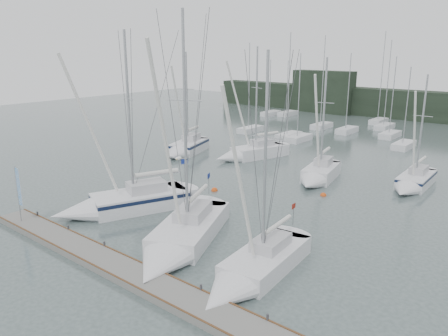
% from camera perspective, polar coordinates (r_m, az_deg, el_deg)
% --- Properties ---
extents(ground, '(160.00, 160.00, 0.00)m').
position_cam_1_polar(ground, '(29.27, -6.44, -9.20)').
color(ground, '#445251').
rests_on(ground, ground).
extents(dock, '(24.00, 2.00, 0.40)m').
position_cam_1_polar(dock, '(26.31, -14.41, -12.09)').
color(dock, slate).
rests_on(dock, ground).
extents(far_treeline, '(90.00, 4.00, 5.00)m').
position_cam_1_polar(far_treeline, '(83.26, 25.82, 7.20)').
color(far_treeline, black).
rests_on(far_treeline, ground).
extents(far_building_left, '(12.00, 3.00, 8.00)m').
position_cam_1_polar(far_building_left, '(88.08, 12.79, 9.69)').
color(far_building_left, black).
rests_on(far_building_left, ground).
extents(mast_forest, '(55.99, 25.81, 14.86)m').
position_cam_1_polar(mast_forest, '(64.43, 25.85, 3.41)').
color(mast_forest, silver).
rests_on(mast_forest, ground).
extents(sailboat_near_left, '(6.96, 10.71, 14.52)m').
position_cam_1_polar(sailboat_near_left, '(34.30, -14.02, -4.65)').
color(sailboat_near_left, silver).
rests_on(sailboat_near_left, ground).
extents(sailboat_near_center, '(7.40, 11.43, 15.52)m').
position_cam_1_polar(sailboat_near_center, '(27.31, -6.15, -9.77)').
color(sailboat_near_center, silver).
rests_on(sailboat_near_center, ground).
extents(sailboat_near_right, '(3.50, 9.58, 13.01)m').
position_cam_1_polar(sailboat_near_right, '(24.02, 3.30, -13.58)').
color(sailboat_near_right, silver).
rests_on(sailboat_near_right, ground).
extents(sailboat_mid_a, '(5.16, 8.50, 12.64)m').
position_cam_1_polar(sailboat_mid_a, '(51.72, -5.20, 2.50)').
color(sailboat_mid_a, silver).
rests_on(sailboat_mid_a, ground).
extents(sailboat_mid_b, '(5.29, 9.28, 13.20)m').
position_cam_1_polar(sailboat_mid_b, '(49.54, 2.98, 1.90)').
color(sailboat_mid_b, silver).
rests_on(sailboat_mid_b, ground).
extents(sailboat_mid_c, '(3.87, 7.74, 12.15)m').
position_cam_1_polar(sailboat_mid_c, '(41.70, 12.08, -1.02)').
color(sailboat_mid_c, silver).
rests_on(sailboat_mid_c, ground).
extents(sailboat_mid_d, '(2.55, 7.75, 10.75)m').
position_cam_1_polar(sailboat_mid_d, '(42.33, 23.36, -1.82)').
color(sailboat_mid_d, silver).
rests_on(sailboat_mid_d, ground).
extents(buoy_a, '(0.59, 0.59, 0.59)m').
position_cam_1_polar(buoy_a, '(38.53, -1.26, -2.98)').
color(buoy_a, '#D14812').
rests_on(buoy_a, ground).
extents(buoy_b, '(0.53, 0.53, 0.53)m').
position_cam_1_polar(buoy_b, '(38.20, 12.84, -3.54)').
color(buoy_b, '#D14812').
rests_on(buoy_b, ground).
extents(dock_banner, '(0.61, 0.08, 3.99)m').
position_cam_1_polar(dock_banner, '(33.15, -25.26, -2.55)').
color(dock_banner, '#A3A7AB').
rests_on(dock_banner, dock).
extents(seagull, '(0.98, 0.48, 0.20)m').
position_cam_1_polar(seagull, '(23.95, -5.97, 1.28)').
color(seagull, white).
rests_on(seagull, ground).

